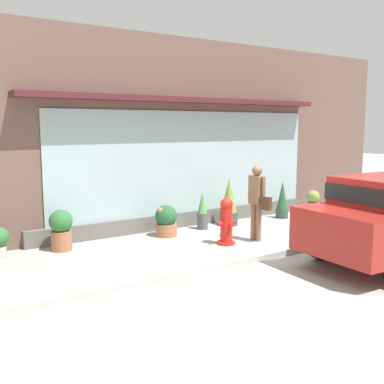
{
  "coord_description": "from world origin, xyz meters",
  "views": [
    {
      "loc": [
        -5.95,
        -6.31,
        2.46
      ],
      "look_at": [
        -0.95,
        1.2,
        1.14
      ],
      "focal_mm": 42.69,
      "sensor_mm": 36.0,
      "label": 1
    }
  ],
  "objects_px": {
    "potted_plant_window_left": "(282,200)",
    "potted_plant_by_entrance": "(229,203)",
    "potted_plant_corner_tall": "(202,212)",
    "potted_plant_near_hydrant": "(313,201)",
    "potted_plant_low_front": "(61,229)",
    "pedestrian_with_handbag": "(257,198)",
    "potted_plant_window_right": "(166,221)",
    "fire_hydrant": "(226,222)"
  },
  "relations": [
    {
      "from": "pedestrian_with_handbag",
      "to": "potted_plant_window_left",
      "type": "relative_size",
      "value": 1.64
    },
    {
      "from": "potted_plant_window_right",
      "to": "potted_plant_low_front",
      "type": "height_order",
      "value": "potted_plant_low_front"
    },
    {
      "from": "potted_plant_window_left",
      "to": "potted_plant_low_front",
      "type": "height_order",
      "value": "potted_plant_window_left"
    },
    {
      "from": "potted_plant_by_entrance",
      "to": "potted_plant_corner_tall",
      "type": "bearing_deg",
      "value": -179.51
    },
    {
      "from": "pedestrian_with_handbag",
      "to": "potted_plant_by_entrance",
      "type": "relative_size",
      "value": 1.38
    },
    {
      "from": "pedestrian_with_handbag",
      "to": "potted_plant_by_entrance",
      "type": "height_order",
      "value": "pedestrian_with_handbag"
    },
    {
      "from": "potted_plant_by_entrance",
      "to": "potted_plant_low_front",
      "type": "distance_m",
      "value": 4.22
    },
    {
      "from": "fire_hydrant",
      "to": "potted_plant_window_left",
      "type": "bearing_deg",
      "value": 24.54
    },
    {
      "from": "potted_plant_corner_tall",
      "to": "potted_plant_window_right",
      "type": "bearing_deg",
      "value": -173.69
    },
    {
      "from": "fire_hydrant",
      "to": "pedestrian_with_handbag",
      "type": "bearing_deg",
      "value": -9.44
    },
    {
      "from": "potted_plant_window_left",
      "to": "potted_plant_corner_tall",
      "type": "distance_m",
      "value": 2.54
    },
    {
      "from": "potted_plant_near_hydrant",
      "to": "potted_plant_window_right",
      "type": "bearing_deg",
      "value": 178.67
    },
    {
      "from": "pedestrian_with_handbag",
      "to": "potted_plant_window_left",
      "type": "distance_m",
      "value": 2.69
    },
    {
      "from": "fire_hydrant",
      "to": "potted_plant_by_entrance",
      "type": "distance_m",
      "value": 1.88
    },
    {
      "from": "pedestrian_with_handbag",
      "to": "potted_plant_low_front",
      "type": "bearing_deg",
      "value": -118.88
    },
    {
      "from": "fire_hydrant",
      "to": "potted_plant_near_hydrant",
      "type": "xyz_separation_m",
      "value": [
        4.0,
        1.21,
        -0.11
      ]
    },
    {
      "from": "potted_plant_by_entrance",
      "to": "potted_plant_corner_tall",
      "type": "distance_m",
      "value": 0.82
    },
    {
      "from": "fire_hydrant",
      "to": "potted_plant_near_hydrant",
      "type": "distance_m",
      "value": 4.18
    },
    {
      "from": "potted_plant_window_right",
      "to": "potted_plant_window_left",
      "type": "bearing_deg",
      "value": 0.38
    },
    {
      "from": "potted_plant_window_right",
      "to": "potted_plant_corner_tall",
      "type": "height_order",
      "value": "potted_plant_corner_tall"
    },
    {
      "from": "potted_plant_window_left",
      "to": "potted_plant_window_right",
      "type": "bearing_deg",
      "value": -179.62
    },
    {
      "from": "potted_plant_window_left",
      "to": "potted_plant_corner_tall",
      "type": "xyz_separation_m",
      "value": [
        -2.54,
        0.1,
        -0.05
      ]
    },
    {
      "from": "fire_hydrant",
      "to": "potted_plant_window_right",
      "type": "xyz_separation_m",
      "value": [
        -0.68,
        1.32,
        -0.13
      ]
    },
    {
      "from": "potted_plant_near_hydrant",
      "to": "potted_plant_low_front",
      "type": "relative_size",
      "value": 0.83
    },
    {
      "from": "pedestrian_with_handbag",
      "to": "potted_plant_by_entrance",
      "type": "bearing_deg",
      "value": 156.94
    },
    {
      "from": "potted_plant_window_left",
      "to": "potted_plant_near_hydrant",
      "type": "xyz_separation_m",
      "value": [
        1.06,
        -0.13,
        -0.1
      ]
    },
    {
      "from": "pedestrian_with_handbag",
      "to": "potted_plant_corner_tall",
      "type": "relative_size",
      "value": 1.81
    },
    {
      "from": "potted_plant_near_hydrant",
      "to": "potted_plant_low_front",
      "type": "height_order",
      "value": "potted_plant_low_front"
    },
    {
      "from": "potted_plant_by_entrance",
      "to": "potted_plant_corner_tall",
      "type": "xyz_separation_m",
      "value": [
        -0.81,
        -0.01,
        -0.14
      ]
    },
    {
      "from": "potted_plant_window_left",
      "to": "potted_plant_window_right",
      "type": "distance_m",
      "value": 3.62
    },
    {
      "from": "potted_plant_by_entrance",
      "to": "fire_hydrant",
      "type": "bearing_deg",
      "value": -129.79
    },
    {
      "from": "potted_plant_window_left",
      "to": "potted_plant_by_entrance",
      "type": "xyz_separation_m",
      "value": [
        -1.73,
        0.1,
        0.09
      ]
    },
    {
      "from": "pedestrian_with_handbag",
      "to": "potted_plant_window_right",
      "type": "height_order",
      "value": "pedestrian_with_handbag"
    },
    {
      "from": "potted_plant_window_right",
      "to": "potted_plant_near_hydrant",
      "type": "height_order",
      "value": "potted_plant_window_right"
    },
    {
      "from": "potted_plant_corner_tall",
      "to": "potted_plant_low_front",
      "type": "bearing_deg",
      "value": -179.97
    },
    {
      "from": "fire_hydrant",
      "to": "potted_plant_corner_tall",
      "type": "xyz_separation_m",
      "value": [
        0.4,
        1.44,
        -0.06
      ]
    },
    {
      "from": "potted_plant_window_right",
      "to": "potted_plant_low_front",
      "type": "bearing_deg",
      "value": 177.12
    },
    {
      "from": "fire_hydrant",
      "to": "potted_plant_corner_tall",
      "type": "distance_m",
      "value": 1.49
    },
    {
      "from": "pedestrian_with_handbag",
      "to": "potted_plant_low_front",
      "type": "height_order",
      "value": "pedestrian_with_handbag"
    },
    {
      "from": "potted_plant_window_right",
      "to": "potted_plant_low_front",
      "type": "xyz_separation_m",
      "value": [
        -2.34,
        0.12,
        0.09
      ]
    },
    {
      "from": "potted_plant_low_front",
      "to": "potted_plant_corner_tall",
      "type": "distance_m",
      "value": 3.42
    },
    {
      "from": "potted_plant_low_front",
      "to": "potted_plant_near_hydrant",
      "type": "bearing_deg",
      "value": -1.85
    }
  ]
}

